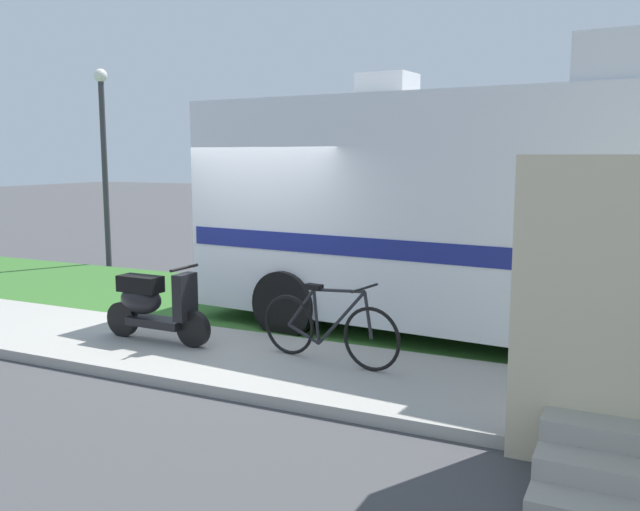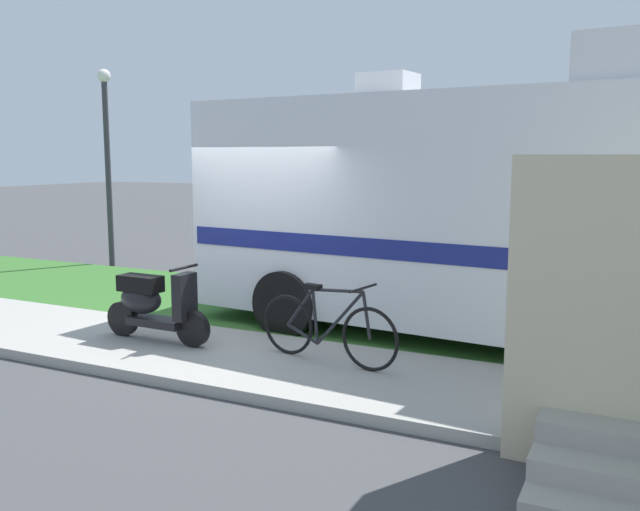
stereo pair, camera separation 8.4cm
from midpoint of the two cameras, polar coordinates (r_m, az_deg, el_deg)
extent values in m
plane|color=#424244|center=(9.29, -6.06, -6.62)|extent=(80.00, 80.00, 0.00)
cube|color=#9E9B93|center=(8.32, -10.46, -8.08)|extent=(24.00, 2.00, 0.12)
cube|color=#336628|center=(10.55, -1.76, -4.54)|extent=(24.00, 3.40, 0.08)
cube|color=silver|center=(9.15, 11.01, 3.92)|extent=(6.96, 3.16, 2.82)
cube|color=navy|center=(9.19, 10.94, 1.29)|extent=(6.83, 3.17, 0.24)
cube|color=silver|center=(9.55, 5.38, 13.78)|extent=(0.75, 0.66, 0.36)
cylinder|color=black|center=(10.08, 24.57, -3.53)|extent=(0.92, 0.36, 0.90)
cylinder|color=black|center=(7.66, 22.53, -7.00)|extent=(0.92, 0.36, 0.90)
cylinder|color=black|center=(11.17, 3.99, -1.68)|extent=(0.92, 0.36, 0.90)
cylinder|color=black|center=(9.05, -3.13, -4.05)|extent=(0.92, 0.36, 0.90)
cylinder|color=black|center=(8.36, -10.78, -6.02)|extent=(0.44, 0.11, 0.44)
cylinder|color=black|center=(9.06, -16.35, -5.09)|extent=(0.44, 0.11, 0.44)
cube|color=black|center=(8.70, -13.68, -5.41)|extent=(0.78, 0.30, 0.10)
cube|color=black|center=(8.76, -15.00, -2.28)|extent=(0.57, 0.27, 0.20)
ellipsoid|color=black|center=(8.80, -14.95, -3.57)|extent=(0.61, 0.31, 0.36)
cube|color=black|center=(8.34, -11.45, -3.39)|extent=(0.15, 0.32, 0.56)
cylinder|color=black|center=(8.28, -11.52, -1.02)|extent=(0.05, 0.50, 0.04)
sphere|color=white|center=(8.31, -11.49, -2.17)|extent=(0.12, 0.12, 0.12)
torus|color=black|center=(7.31, 3.97, -6.95)|extent=(0.69, 0.15, 0.69)
torus|color=black|center=(7.90, -2.90, -5.77)|extent=(0.69, 0.15, 0.69)
cylinder|color=black|center=(7.46, 1.44, -5.25)|extent=(0.62, 0.13, 0.68)
cylinder|color=black|center=(7.64, -0.63, -5.11)|extent=(0.11, 0.05, 0.61)
cylinder|color=black|center=(7.41, 1.24, -2.94)|extent=(0.66, 0.14, 0.09)
cylinder|color=black|center=(7.80, -1.68, -6.54)|extent=(0.43, 0.10, 0.19)
cylinder|color=black|center=(7.75, -1.89, -4.34)|extent=(0.38, 0.09, 0.47)
cylinder|color=black|center=(7.27, 3.69, -5.00)|extent=(0.13, 0.05, 0.51)
cube|color=black|center=(7.59, -0.83, -2.63)|extent=(0.21, 0.13, 0.06)
cylinder|color=black|center=(7.23, 3.42, -2.72)|extent=(0.11, 0.52, 0.03)
cube|color=silver|center=(14.02, 22.92, 2.36)|extent=(2.56, 2.03, 1.62)
cube|color=black|center=(13.99, 23.04, 4.43)|extent=(2.44, 2.04, 0.44)
cube|color=silver|center=(14.59, 12.00, 1.20)|extent=(3.11, 2.05, 0.68)
cylinder|color=black|center=(15.00, 23.84, -0.07)|extent=(0.77, 0.27, 0.76)
cylinder|color=black|center=(13.18, 23.19, -1.11)|extent=(0.77, 0.27, 0.76)
cylinder|color=black|center=(15.59, 11.67, 0.77)|extent=(0.77, 0.27, 0.76)
cylinder|color=black|center=(13.85, 9.48, -0.11)|extent=(0.77, 0.27, 0.76)
cube|color=maroon|center=(17.07, 18.00, 3.45)|extent=(2.48, 2.19, 1.54)
cube|color=black|center=(17.04, 18.07, 5.03)|extent=(2.36, 2.21, 0.44)
cube|color=maroon|center=(17.50, 9.35, 2.49)|extent=(3.00, 2.23, 0.71)
cylinder|color=black|center=(18.10, 18.72, 1.54)|extent=(0.77, 0.28, 0.76)
cylinder|color=black|center=(16.14, 18.26, 0.78)|extent=(0.77, 0.28, 0.76)
cylinder|color=black|center=(18.56, 8.99, 2.03)|extent=(0.77, 0.28, 0.76)
cylinder|color=black|center=(16.65, 7.42, 1.35)|extent=(0.77, 0.28, 0.76)
cylinder|color=navy|center=(6.60, 20.31, -11.51)|extent=(0.08, 0.08, 0.18)
cylinder|color=navy|center=(6.57, 20.36, -10.63)|extent=(0.04, 0.04, 0.04)
cylinder|color=black|center=(6.56, 20.37, -10.44)|extent=(0.04, 0.04, 0.01)
cylinder|color=#333338|center=(15.40, -17.61, 6.36)|extent=(0.12, 0.12, 3.92)
sphere|color=silver|center=(15.48, -17.96, 14.07)|extent=(0.28, 0.28, 0.28)
camera|label=1|loc=(0.04, -90.27, -0.04)|focal=38.45mm
camera|label=2|loc=(0.04, 89.73, 0.04)|focal=38.45mm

